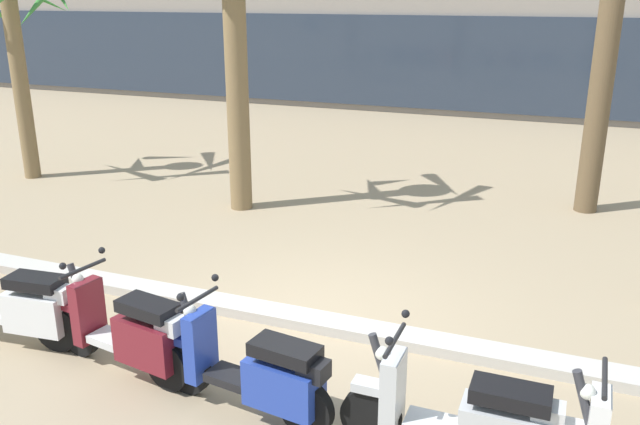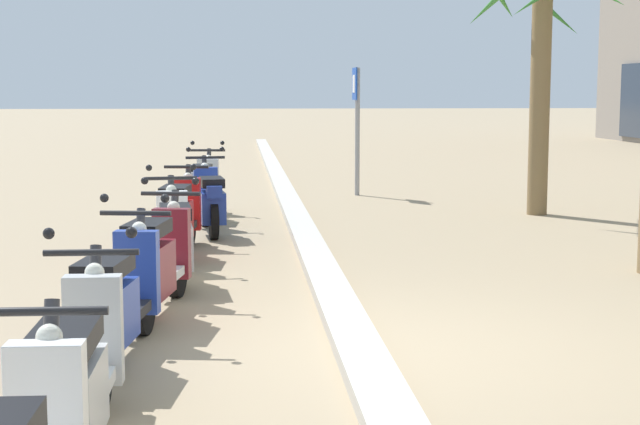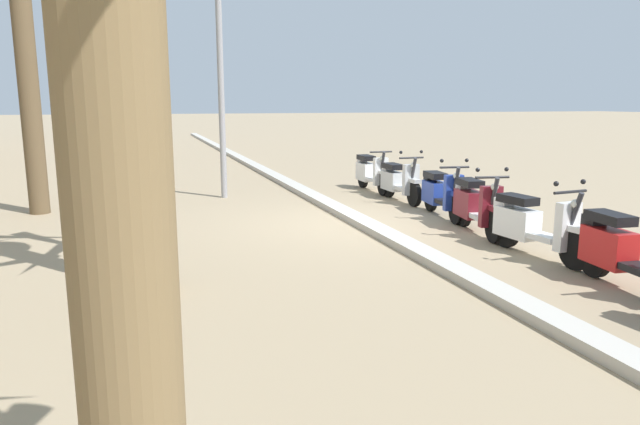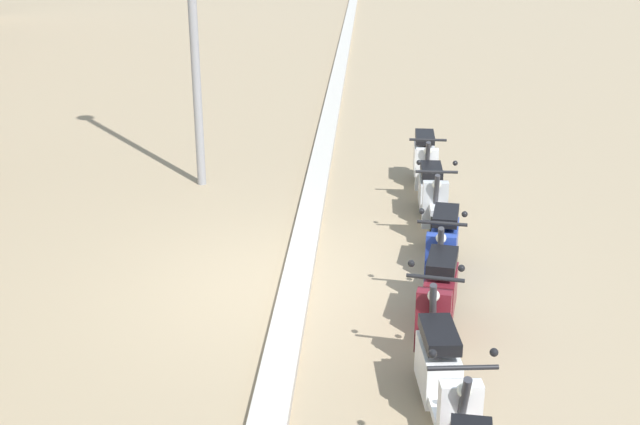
{
  "view_description": "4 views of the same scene",
  "coord_description": "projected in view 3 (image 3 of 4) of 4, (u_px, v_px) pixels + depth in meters",
  "views": [
    {
      "loc": [
        2.6,
        -6.41,
        3.64
      ],
      "look_at": [
        -0.37,
        1.14,
        0.94
      ],
      "focal_mm": 37.25,
      "sensor_mm": 36.0,
      "label": 1
    },
    {
      "loc": [
        7.18,
        -0.97,
        1.97
      ],
      "look_at": [
        -1.11,
        -0.27,
        0.92
      ],
      "focal_mm": 54.22,
      "sensor_mm": 36.0,
      "label": 2
    },
    {
      "loc": [
        -9.57,
        3.75,
        2.19
      ],
      "look_at": [
        -2.94,
        1.61,
        0.85
      ],
      "focal_mm": 32.29,
      "sensor_mm": 36.0,
      "label": 3
    },
    {
      "loc": [
        -9.0,
        -0.93,
        4.43
      ],
      "look_at": [
        -0.3,
        -0.39,
        1.07
      ],
      "focal_mm": 45.95,
      "sensor_mm": 36.0,
      "label": 4
    }
  ],
  "objects": [
    {
      "name": "scooter_maroon_gap_after_mid",
      "position": [
        475.0,
        205.0,
        9.73
      ],
      "size": [
        1.76,
        0.64,
        1.17
      ],
      "color": "black",
      "rests_on": "ground"
    },
    {
      "name": "scooter_blue_mid_rear",
      "position": [
        440.0,
        193.0,
        11.15
      ],
      "size": [
        1.82,
        0.61,
        1.17
      ],
      "color": "black",
      "rests_on": "ground"
    },
    {
      "name": "scooter_white_tail_end",
      "position": [
        370.0,
        172.0,
        14.36
      ],
      "size": [
        1.87,
        0.56,
        1.04
      ],
      "color": "black",
      "rests_on": "ground"
    },
    {
      "name": "scooter_white_last_in_row",
      "position": [
        532.0,
        225.0,
        8.27
      ],
      "size": [
        1.86,
        0.57,
        1.17
      ],
      "color": "black",
      "rests_on": "ground"
    },
    {
      "name": "curb_strip",
      "position": [
        359.0,
        220.0,
        10.5
      ],
      "size": [
        60.0,
        0.36,
        0.12
      ],
      "primitive_type": "cube",
      "color": "#BCB7AD",
      "rests_on": "ground"
    },
    {
      "name": "scooter_silver_far_back",
      "position": [
        398.0,
        181.0,
        12.88
      ],
      "size": [
        1.82,
        0.56,
        1.17
      ],
      "color": "black",
      "rests_on": "ground"
    },
    {
      "name": "scooter_red_mid_front",
      "position": [
        624.0,
        251.0,
        6.77
      ],
      "size": [
        1.79,
        0.56,
        1.04
      ],
      "color": "black",
      "rests_on": "ground"
    },
    {
      "name": "ground_plane",
      "position": [
        354.0,
        224.0,
        10.49
      ],
      "size": [
        200.0,
        200.0,
        0.0
      ],
      "primitive_type": "plane",
      "color": "#9E896B"
    }
  ]
}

